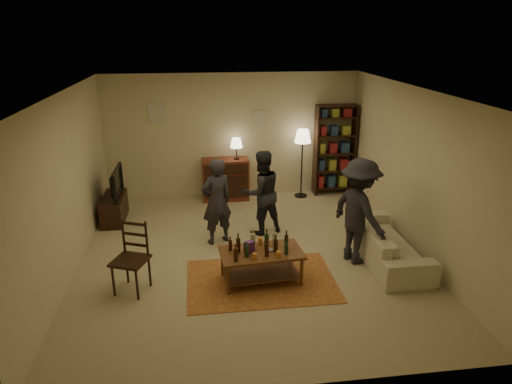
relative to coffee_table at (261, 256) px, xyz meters
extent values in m
plane|color=#C6B793|center=(-0.07, 0.84, -0.43)|extent=(6.00, 6.00, 0.00)
plane|color=beige|center=(-0.07, 3.84, 0.92)|extent=(5.50, 0.00, 5.50)
plane|color=beige|center=(-2.82, 0.84, 0.92)|extent=(0.00, 6.00, 6.00)
plane|color=beige|center=(2.68, 0.84, 0.92)|extent=(0.00, 6.00, 6.00)
plane|color=beige|center=(-0.07, -2.16, 0.92)|extent=(5.50, 0.00, 5.50)
plane|color=white|center=(-0.07, 0.84, 2.27)|extent=(6.00, 6.00, 0.00)
cube|color=beige|center=(-1.67, 3.82, 1.47)|extent=(0.35, 0.03, 0.45)
cube|color=beige|center=(0.53, 3.82, 1.27)|extent=(0.30, 0.03, 0.40)
cube|color=maroon|center=(0.01, 0.00, -0.42)|extent=(2.20, 1.50, 0.01)
cube|color=brown|center=(0.01, 0.00, 0.05)|extent=(1.26, 0.76, 0.04)
cube|color=brown|center=(0.01, 0.00, -0.30)|extent=(1.15, 0.65, 0.02)
cylinder|color=brown|center=(-0.51, -0.32, -0.20)|extent=(0.05, 0.05, 0.45)
cylinder|color=brown|center=(0.57, -0.22, -0.20)|extent=(0.05, 0.05, 0.45)
cylinder|color=brown|center=(-0.55, 0.22, -0.20)|extent=(0.05, 0.05, 0.45)
cylinder|color=brown|center=(0.53, 0.31, -0.20)|extent=(0.05, 0.05, 0.45)
cylinder|color=orange|center=(-0.37, -0.04, 0.12)|extent=(0.07, 0.07, 0.10)
cylinder|color=orange|center=(-0.12, -0.22, 0.11)|extent=(0.07, 0.07, 0.09)
cylinder|color=orange|center=(0.03, 0.23, 0.12)|extent=(0.07, 0.07, 0.11)
cylinder|color=orange|center=(0.23, -0.20, 0.11)|extent=(0.07, 0.07, 0.09)
cube|color=#622F82|center=(-0.17, 0.00, 0.16)|extent=(0.16, 0.14, 0.18)
cylinder|color=gray|center=(0.13, -0.01, 0.08)|extent=(0.12, 0.12, 0.02)
cube|color=#311C10|center=(-1.87, -0.02, 0.06)|extent=(0.60, 0.60, 0.04)
cylinder|color=#311C10|center=(-2.11, -0.12, -0.19)|extent=(0.04, 0.04, 0.48)
cylinder|color=#311C10|center=(-1.77, -0.27, -0.19)|extent=(0.04, 0.04, 0.48)
cylinder|color=#311C10|center=(-1.97, 0.22, -0.19)|extent=(0.04, 0.04, 0.48)
cylinder|color=#311C10|center=(-1.62, 0.07, -0.19)|extent=(0.04, 0.04, 0.48)
cube|color=#311C10|center=(-1.80, 0.15, 0.36)|extent=(0.35, 0.17, 0.54)
cube|color=#311C10|center=(-2.52, 2.64, -0.18)|extent=(0.40, 1.00, 0.50)
imported|color=black|center=(-2.50, 2.64, 0.35)|extent=(0.13, 0.97, 0.56)
cube|color=maroon|center=(-0.27, 3.56, 0.02)|extent=(1.00, 0.48, 0.90)
cube|color=#311C10|center=(-0.27, 3.31, -0.21)|extent=(0.92, 0.02, 0.22)
cube|color=#311C10|center=(-0.27, 3.31, 0.05)|extent=(0.92, 0.02, 0.22)
cube|color=#311C10|center=(-0.27, 3.31, 0.31)|extent=(0.92, 0.02, 0.22)
cylinder|color=#311C10|center=(-0.02, 3.56, 0.49)|extent=(0.12, 0.12, 0.04)
cylinder|color=#311C10|center=(-0.02, 3.56, 0.62)|extent=(0.02, 0.02, 0.22)
cone|color=#FFE5B2|center=(-0.02, 3.56, 0.83)|extent=(0.26, 0.26, 0.20)
cube|color=#311C10|center=(1.75, 3.62, 0.57)|extent=(0.04, 0.34, 2.00)
cube|color=#311C10|center=(2.61, 3.62, 0.57)|extent=(0.04, 0.34, 2.00)
cube|color=#311C10|center=(2.18, 3.62, -0.28)|extent=(0.90, 0.34, 0.03)
cube|color=#311C10|center=(2.18, 3.62, 0.12)|extent=(0.90, 0.34, 0.03)
cube|color=#311C10|center=(2.18, 3.62, 0.52)|extent=(0.90, 0.34, 0.03)
cube|color=#311C10|center=(2.18, 3.62, 0.92)|extent=(0.90, 0.34, 0.03)
cube|color=#311C10|center=(2.18, 3.62, 1.32)|extent=(0.90, 0.34, 0.03)
cube|color=#311C10|center=(2.18, 3.62, 1.57)|extent=(0.90, 0.34, 0.03)
cube|color=maroon|center=(1.88, 3.62, -0.13)|extent=(0.12, 0.22, 0.26)
cube|color=navy|center=(2.13, 3.62, -0.13)|extent=(0.15, 0.22, 0.26)
cube|color=#98A135|center=(2.40, 3.62, -0.13)|extent=(0.18, 0.22, 0.26)
cube|color=navy|center=(1.88, 3.62, 0.26)|extent=(0.12, 0.22, 0.24)
cube|color=#98A135|center=(2.13, 3.62, 0.26)|extent=(0.15, 0.22, 0.24)
cube|color=maroon|center=(2.40, 3.62, 0.26)|extent=(0.18, 0.22, 0.24)
cube|color=#98A135|center=(1.88, 3.62, 0.65)|extent=(0.12, 0.22, 0.22)
cube|color=maroon|center=(2.13, 3.62, 0.65)|extent=(0.15, 0.22, 0.22)
cube|color=navy|center=(2.40, 3.62, 0.65)|extent=(0.18, 0.22, 0.22)
cube|color=maroon|center=(1.88, 3.62, 1.04)|extent=(0.12, 0.22, 0.20)
cube|color=navy|center=(2.13, 3.62, 1.04)|extent=(0.15, 0.22, 0.20)
cube|color=#98A135|center=(2.40, 3.62, 1.04)|extent=(0.18, 0.22, 0.20)
cube|color=navy|center=(1.88, 3.62, 1.43)|extent=(0.12, 0.22, 0.18)
cube|color=#98A135|center=(2.13, 3.62, 1.43)|extent=(0.15, 0.22, 0.18)
cube|color=maroon|center=(2.40, 3.62, 1.43)|extent=(0.18, 0.22, 0.18)
cylinder|color=black|center=(1.41, 3.49, -0.41)|extent=(0.28, 0.28, 0.03)
cylinder|color=black|center=(1.41, 3.49, 0.24)|extent=(0.03, 0.03, 1.34)
cone|color=#FFE5B2|center=(1.41, 3.49, 0.96)|extent=(0.36, 0.36, 0.28)
imported|color=beige|center=(2.13, 0.44, -0.12)|extent=(0.81, 2.08, 0.61)
imported|color=#2A2A32|center=(-0.57, 1.41, 0.34)|extent=(0.66, 0.56, 1.54)
imported|color=#212128|center=(0.26, 1.73, 0.35)|extent=(0.91, 0.81, 1.56)
imported|color=#232229|center=(1.63, 0.44, 0.43)|extent=(1.00, 1.27, 1.72)
camera|label=1|loc=(-0.85, -5.92, 3.17)|focal=32.00mm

